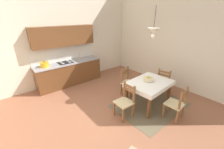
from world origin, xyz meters
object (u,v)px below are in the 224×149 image
(kitchen_cabinetry, at_px, (68,63))
(dining_table, at_px, (149,86))
(dining_chair_kitchen_side, at_px, (128,82))
(pendant_lamp, at_px, (154,31))
(dining_chair_camera_side, at_px, (176,104))
(dining_chair_tv_side, at_px, (125,102))
(fruit_bowl, at_px, (148,79))
(dining_chair_window_side, at_px, (165,82))

(kitchen_cabinetry, xyz_separation_m, dining_table, (1.22, -2.90, -0.23))
(dining_chair_kitchen_side, bearing_deg, pendant_lamp, -79.81)
(dining_chair_camera_side, distance_m, dining_chair_kitchen_side, 1.70)
(dining_chair_camera_side, bearing_deg, dining_chair_tv_side, 135.36)
(kitchen_cabinetry, distance_m, pendant_lamp, 3.35)
(dining_chair_tv_side, bearing_deg, kitchen_cabinetry, 95.73)
(kitchen_cabinetry, height_order, fruit_bowl, kitchen_cabinetry)
(dining_table, bearing_deg, dining_chair_window_side, 3.24)
(kitchen_cabinetry, relative_size, fruit_bowl, 8.33)
(dining_chair_tv_side, xyz_separation_m, fruit_bowl, (0.97, 0.02, 0.37))
(dining_chair_kitchen_side, distance_m, dining_chair_tv_side, 1.18)
(dining_chair_kitchen_side, height_order, fruit_bowl, dining_chair_kitchen_side)
(kitchen_cabinetry, height_order, dining_chair_camera_side, kitchen_cabinetry)
(kitchen_cabinetry, bearing_deg, dining_chair_camera_side, -72.04)
(dining_chair_window_side, distance_m, fruit_bowl, 0.99)
(dining_table, distance_m, dining_chair_kitchen_side, 0.85)
(dining_chair_kitchen_side, xyz_separation_m, dining_chair_window_side, (1.00, -0.78, 0.00))
(kitchen_cabinetry, height_order, dining_table, kitchen_cabinetry)
(dining_chair_tv_side, bearing_deg, pendant_lamp, 3.40)
(dining_table, relative_size, fruit_bowl, 4.51)
(dining_table, bearing_deg, pendant_lamp, 53.36)
(dining_table, bearing_deg, fruit_bowl, 65.53)
(dining_chair_camera_side, xyz_separation_m, dining_chair_kitchen_side, (-0.04, 1.70, 0.00))
(kitchen_cabinetry, distance_m, dining_chair_camera_side, 3.99)
(dining_chair_tv_side, relative_size, dining_chair_window_side, 1.00)
(dining_table, xyz_separation_m, dining_chair_tv_side, (-0.94, 0.06, -0.18))
(dining_chair_kitchen_side, bearing_deg, dining_table, -87.11)
(dining_chair_tv_side, bearing_deg, dining_chair_kitchen_side, 41.04)
(dining_chair_kitchen_side, distance_m, dining_chair_window_side, 1.26)
(dining_chair_tv_side, xyz_separation_m, pendant_lamp, (1.02, 0.06, 1.73))
(dining_chair_kitchen_side, height_order, dining_chair_window_side, same)
(dining_chair_camera_side, xyz_separation_m, fruit_bowl, (0.03, 0.94, 0.37))
(dining_chair_camera_side, relative_size, fruit_bowl, 3.10)
(dining_chair_camera_side, height_order, dining_chair_tv_side, same)
(dining_table, distance_m, dining_chair_window_side, 0.97)
(dining_chair_kitchen_side, height_order, dining_chair_tv_side, same)
(dining_chair_tv_side, height_order, fruit_bowl, dining_chair_tv_side)
(dining_chair_tv_side, xyz_separation_m, dining_chair_window_side, (1.89, -0.00, 0.00))
(dining_chair_camera_side, bearing_deg, dining_chair_window_side, 44.15)
(dining_table, xyz_separation_m, dining_chair_camera_side, (0.00, -0.87, -0.18))
(dining_chair_kitchen_side, distance_m, pendant_lamp, 1.87)
(dining_chair_kitchen_side, xyz_separation_m, fruit_bowl, (0.07, -0.76, 0.37))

